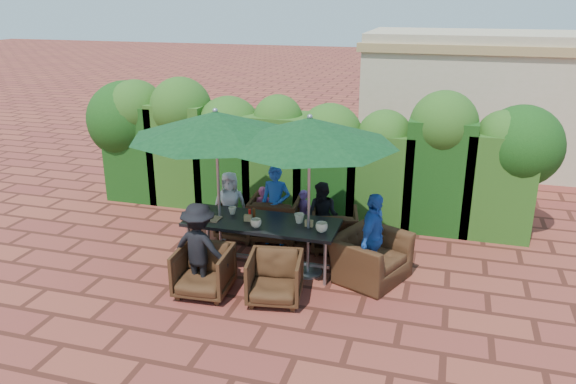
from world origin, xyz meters
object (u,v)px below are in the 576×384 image
(chair_far_mid, at_px, (275,216))
(chair_far_right, at_px, (334,228))
(umbrella_left, at_px, (216,125))
(umbrella_right, at_px, (310,131))
(chair_near_right, at_px, (275,276))
(dining_table, at_px, (262,226))
(chair_end_right, at_px, (370,250))
(chair_near_left, at_px, (203,269))
(chair_far_left, at_px, (240,218))

(chair_far_mid, xyz_separation_m, chair_far_right, (1.06, -0.11, -0.05))
(umbrella_left, distance_m, chair_far_mid, 2.15)
(chair_far_mid, bearing_deg, umbrella_right, 122.93)
(umbrella_left, height_order, chair_near_right, umbrella_left)
(umbrella_left, distance_m, umbrella_right, 1.44)
(dining_table, height_order, umbrella_right, umbrella_right)
(chair_far_right, distance_m, chair_end_right, 1.13)
(chair_end_right, bearing_deg, chair_far_mid, 84.60)
(chair_far_mid, relative_size, chair_near_left, 1.12)
(umbrella_right, relative_size, chair_end_right, 2.39)
(chair_far_right, bearing_deg, umbrella_right, 65.81)
(umbrella_right, height_order, chair_far_right, umbrella_right)
(dining_table, bearing_deg, chair_far_left, 127.87)
(umbrella_left, distance_m, chair_end_right, 2.94)
(chair_near_left, height_order, chair_end_right, chair_end_right)
(dining_table, xyz_separation_m, umbrella_left, (-0.69, -0.01, 1.54))
(chair_far_right, xyz_separation_m, chair_end_right, (0.72, -0.87, 0.08))
(dining_table, relative_size, chair_near_left, 3.09)
(chair_near_left, bearing_deg, chair_end_right, 23.23)
(umbrella_right, relative_size, chair_near_right, 3.39)
(chair_far_mid, bearing_deg, chair_far_right, 168.34)
(chair_far_left, relative_size, chair_far_right, 0.93)
(chair_far_left, height_order, chair_end_right, chair_end_right)
(chair_near_left, bearing_deg, chair_far_left, 92.56)
(dining_table, xyz_separation_m, umbrella_right, (0.75, -0.05, 1.54))
(chair_far_right, bearing_deg, chair_near_right, 64.42)
(chair_far_mid, bearing_deg, umbrella_left, 55.40)
(umbrella_right, bearing_deg, chair_near_right, -104.58)
(chair_near_left, height_order, chair_near_right, chair_near_left)
(dining_table, xyz_separation_m, chair_far_right, (0.95, 0.92, -0.29))
(chair_far_right, height_order, chair_end_right, chair_end_right)
(umbrella_right, xyz_separation_m, chair_end_right, (0.92, 0.10, -1.75))
(chair_near_left, bearing_deg, dining_table, 60.32)
(chair_far_mid, distance_m, chair_near_left, 2.13)
(umbrella_left, height_order, chair_end_right, umbrella_left)
(chair_far_mid, distance_m, chair_far_right, 1.07)
(umbrella_right, bearing_deg, chair_far_mid, 128.43)
(chair_near_right, relative_size, chair_end_right, 0.71)
(chair_far_left, height_order, chair_far_right, chair_far_right)
(umbrella_left, bearing_deg, dining_table, 0.63)
(umbrella_left, height_order, chair_far_right, umbrella_left)
(chair_far_mid, relative_size, chair_end_right, 0.81)
(dining_table, distance_m, chair_far_right, 1.35)
(chair_far_left, bearing_deg, chair_near_right, 127.60)
(umbrella_right, distance_m, chair_end_right, 1.98)
(umbrella_left, relative_size, chair_near_right, 3.47)
(dining_table, height_order, umbrella_left, umbrella_left)
(umbrella_left, bearing_deg, chair_far_mid, 60.90)
(dining_table, distance_m, umbrella_left, 1.69)
(umbrella_left, xyz_separation_m, chair_end_right, (2.36, 0.06, -1.75))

